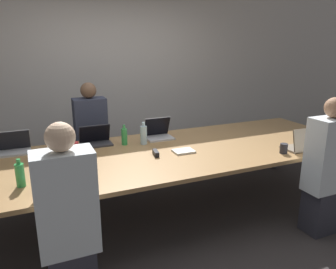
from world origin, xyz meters
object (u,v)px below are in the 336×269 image
(laptop_far_left, at_px, (12,146))
(cup_far_midleft, at_px, (75,146))
(laptop_far_midleft, at_px, (96,139))
(bottle_far_midleft, at_px, (124,136))
(laptop_near_right, at_px, (301,144))
(cup_near_right, at_px, (284,148))
(laptop_near_left, at_px, (58,181))
(bottle_near_left, at_px, (20,175))
(bottle_far_center, at_px, (144,135))
(person_near_left, at_px, (68,223))
(stapler, at_px, (156,153))
(laptop_far_center, at_px, (158,132))
(person_far_midleft, at_px, (92,138))
(person_near_right, at_px, (326,170))

(laptop_far_left, distance_m, cup_far_midleft, 0.64)
(laptop_far_midleft, distance_m, bottle_far_midleft, 0.33)
(laptop_near_right, height_order, cup_near_right, laptop_near_right)
(laptop_near_left, height_order, cup_near_right, laptop_near_left)
(bottle_near_left, xyz_separation_m, bottle_far_midleft, (1.08, 0.74, -0.00))
(laptop_far_midleft, relative_size, cup_far_midleft, 4.24)
(bottle_far_midleft, bearing_deg, laptop_far_midleft, 154.85)
(laptop_near_left, relative_size, bottle_far_center, 1.23)
(person_near_left, bearing_deg, stapler, -138.70)
(laptop_near_left, relative_size, laptop_far_center, 0.97)
(bottle_far_center, bearing_deg, stapler, -92.36)
(person_near_left, bearing_deg, cup_far_midleft, -100.52)
(person_far_midleft, relative_size, cup_near_right, 13.15)
(laptop_far_midleft, distance_m, cup_near_right, 2.05)
(laptop_near_left, distance_m, laptop_near_right, 2.50)
(laptop_far_left, bearing_deg, cup_near_right, -24.03)
(person_near_right, relative_size, cup_near_right, 13.11)
(cup_far_midleft, relative_size, cup_near_right, 0.78)
(laptop_far_center, bearing_deg, person_near_left, -130.78)
(laptop_near_left, xyz_separation_m, stapler, (1.00, 0.44, -0.05))
(person_near_right, height_order, stapler, person_near_right)
(person_far_midleft, height_order, stapler, person_far_midleft)
(bottle_far_midleft, distance_m, laptop_near_right, 1.93)
(laptop_far_left, xyz_separation_m, laptop_near_left, (0.34, -1.12, 0.01))
(person_far_midleft, xyz_separation_m, bottle_far_midleft, (0.26, -0.64, 0.16))
(laptop_far_midleft, bearing_deg, cup_far_midleft, -160.53)
(laptop_far_midleft, xyz_separation_m, bottle_far_midleft, (0.30, -0.14, 0.03))
(laptop_far_midleft, distance_m, person_near_right, 2.43)
(laptop_far_left, relative_size, bottle_near_left, 1.54)
(laptop_far_midleft, bearing_deg, person_near_right, -38.09)
(cup_far_midleft, xyz_separation_m, laptop_near_right, (2.22, -1.01, 0.03))
(bottle_far_midleft, bearing_deg, cup_far_midleft, 174.28)
(laptop_far_midleft, bearing_deg, laptop_far_center, -3.22)
(person_near_left, xyz_separation_m, bottle_near_left, (-0.28, 0.61, 0.17))
(person_near_left, relative_size, laptop_near_right, 4.37)
(bottle_near_left, relative_size, bottle_far_midleft, 1.02)
(laptop_far_left, distance_m, laptop_near_right, 3.07)
(laptop_far_left, relative_size, person_near_right, 0.26)
(bottle_near_left, height_order, person_near_right, person_near_right)
(laptop_far_center, xyz_separation_m, person_far_midleft, (-0.70, 0.54, -0.14))
(person_near_left, xyz_separation_m, cup_far_midleft, (0.26, 1.40, 0.11))
(cup_near_right, bearing_deg, stapler, 159.18)
(person_near_right, height_order, cup_near_right, person_near_right)
(person_near_left, relative_size, person_far_midleft, 1.00)
(laptop_far_center, height_order, person_far_midleft, person_far_midleft)
(bottle_near_left, relative_size, cup_near_right, 2.25)
(laptop_far_left, relative_size, stapler, 2.32)
(person_near_left, height_order, person_far_midleft, person_far_midleft)
(bottle_far_center, distance_m, laptop_far_midleft, 0.55)
(person_near_left, xyz_separation_m, bottle_far_center, (1.01, 1.28, 0.18))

